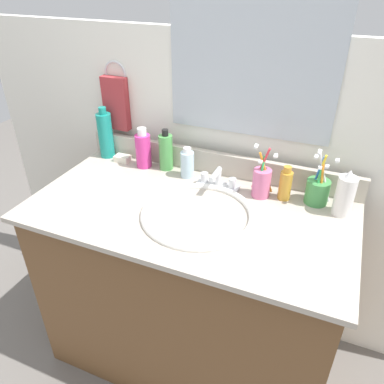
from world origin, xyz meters
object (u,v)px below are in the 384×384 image
(bottle_soap_pink, at_px, (143,150))
(soap_bar, at_px, (122,158))
(cup_pink, at_px, (262,182))
(bottle_lotion_white, at_px, (345,195))
(bottle_gel_clear, at_px, (187,164))
(bottle_oil_amber, at_px, (285,184))
(bottle_toner_green, at_px, (166,152))
(hand_towel, at_px, (116,104))
(faucet, at_px, (218,181))
(bottle_mouthwash_teal, at_px, (105,135))
(cup_green, at_px, (317,190))

(bottle_soap_pink, bearing_deg, soap_bar, 176.92)
(cup_pink, bearing_deg, bottle_lotion_white, -1.38)
(bottle_gel_clear, distance_m, bottle_soap_pink, 0.20)
(bottle_oil_amber, distance_m, bottle_toner_green, 0.49)
(hand_towel, bearing_deg, bottle_gel_clear, -14.27)
(bottle_oil_amber, bearing_deg, bottle_gel_clear, 177.61)
(faucet, xyz_separation_m, bottle_mouthwash_teal, (-0.53, 0.07, 0.07))
(faucet, xyz_separation_m, bottle_gel_clear, (-0.14, 0.04, 0.03))
(faucet, bearing_deg, bottle_toner_green, 164.93)
(bottle_lotion_white, bearing_deg, cup_green, 156.46)
(bottle_toner_green, xyz_separation_m, soap_bar, (-0.20, -0.01, -0.06))
(soap_bar, bearing_deg, cup_pink, -4.33)
(bottle_gel_clear, bearing_deg, bottle_lotion_white, -3.61)
(hand_towel, bearing_deg, soap_bar, -54.19)
(bottle_toner_green, distance_m, bottle_mouthwash_teal, 0.29)
(bottle_lotion_white, xyz_separation_m, cup_pink, (-0.28, 0.01, -0.02))
(bottle_toner_green, bearing_deg, bottle_gel_clear, -15.18)
(cup_green, relative_size, cup_pink, 0.98)
(bottle_lotion_white, bearing_deg, bottle_oil_amber, 174.02)
(bottle_toner_green, height_order, cup_pink, cup_pink)
(bottle_oil_amber, xyz_separation_m, bottle_mouthwash_teal, (-0.77, 0.05, 0.04))
(hand_towel, bearing_deg, bottle_oil_amber, -8.26)
(bottle_gel_clear, xyz_separation_m, cup_green, (0.49, 0.00, -0.01))
(bottle_soap_pink, xyz_separation_m, cup_green, (0.69, -0.01, -0.02))
(faucet, bearing_deg, cup_green, 6.32)
(bottle_soap_pink, bearing_deg, cup_green, -0.73)
(hand_towel, xyz_separation_m, cup_pink, (0.66, -0.12, -0.16))
(cup_pink, bearing_deg, bottle_oil_amber, 9.60)
(faucet, xyz_separation_m, cup_green, (0.35, 0.04, 0.02))
(bottle_oil_amber, distance_m, bottle_gel_clear, 0.38)
(bottle_oil_amber, relative_size, soap_bar, 2.00)
(bottle_toner_green, xyz_separation_m, bottle_mouthwash_teal, (-0.29, 0.01, 0.02))
(bottle_toner_green, xyz_separation_m, cup_green, (0.60, -0.03, -0.02))
(cup_green, bearing_deg, bottle_mouthwash_teal, 177.90)
(bottle_toner_green, height_order, bottle_mouthwash_teal, bottle_mouthwash_teal)
(bottle_oil_amber, bearing_deg, cup_green, 9.25)
(bottle_gel_clear, bearing_deg, soap_bar, 176.97)
(hand_towel, bearing_deg, bottle_mouthwash_teal, -117.58)
(bottle_soap_pink, bearing_deg, faucet, -8.02)
(hand_towel, distance_m, bottle_gel_clear, 0.41)
(cup_pink, distance_m, soap_bar, 0.61)
(cup_green, bearing_deg, bottle_gel_clear, -179.81)
(soap_bar, bearing_deg, bottle_soap_pink, -3.08)
(bottle_soap_pink, relative_size, cup_green, 0.87)
(bottle_mouthwash_teal, height_order, cup_pink, bottle_mouthwash_teal)
(faucet, distance_m, bottle_gel_clear, 0.15)
(bottle_gel_clear, bearing_deg, bottle_toner_green, 164.82)
(bottle_gel_clear, distance_m, bottle_toner_green, 0.11)
(bottle_oil_amber, xyz_separation_m, bottle_gel_clear, (-0.38, 0.02, -0.00))
(bottle_oil_amber, xyz_separation_m, bottle_soap_pink, (-0.58, 0.03, 0.02))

